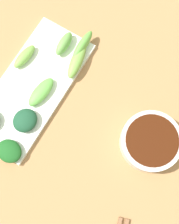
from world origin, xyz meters
TOP-DOWN VIEW (x-y plane):
  - tabletop at (0.00, 0.00)m, footprint 2.10×2.10m
  - sauce_bowl at (-0.18, -0.04)m, footprint 0.13×0.13m
  - serving_plate at (0.12, -0.01)m, footprint 0.15×0.32m
  - broccoli_stalk_1 at (0.10, -0.14)m, footprint 0.03×0.06m
  - broccoli_stalk_2 at (0.09, -0.01)m, footprint 0.04×0.08m
  - broccoli_stalk_3 at (0.06, -0.12)m, footprint 0.04×0.10m
  - broccoli_stalk_4 at (0.17, -0.06)m, footprint 0.03×0.07m
  - broccoli_leafy_5 at (0.08, 0.06)m, footprint 0.06×0.06m
  - broccoli_stalk_6 at (0.07, -0.15)m, footprint 0.02×0.08m
  - broccoli_leafy_7 at (0.07, 0.13)m, footprint 0.06×0.05m

SIDE VIEW (x-z plane):
  - tabletop at x=0.00m, z-range 0.00..0.02m
  - serving_plate at x=0.12m, z-range 0.02..0.03m
  - broccoli_leafy_7 at x=0.07m, z-range 0.03..0.05m
  - broccoli_stalk_4 at x=0.17m, z-range 0.03..0.05m
  - broccoli_stalk_2 at x=0.09m, z-range 0.03..0.05m
  - sauce_bowl at x=-0.18m, z-range 0.02..0.06m
  - broccoli_stalk_3 at x=0.06m, z-range 0.03..0.05m
  - broccoli_leafy_5 at x=0.08m, z-range 0.03..0.06m
  - broccoli_stalk_6 at x=0.07m, z-range 0.03..0.06m
  - broccoli_stalk_1 at x=0.10m, z-range 0.03..0.06m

